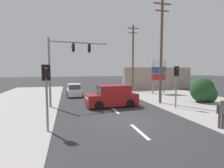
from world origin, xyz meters
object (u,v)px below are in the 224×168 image
Objects in this scene: utility_pole_background_right at (133,57)px; pedestrian_at_kerb at (222,112)px; suv_kerbside_parked at (112,97)px; shopping_plaza_sign at (159,72)px; hatchback_receding_far at (74,90)px; traffic_signal_mast at (65,60)px; pedestal_signal_left_kerb at (46,86)px; utility_pole_midground_right at (161,50)px; pedestal_signal_right_kerb at (176,80)px.

utility_pole_background_right is 17.32m from pedestrian_at_kerb.
shopping_plaza_sign is at bearing 38.35° from suv_kerbside_parked.
shopping_plaza_sign is at bearing -2.61° from hatchback_receding_far.
traffic_signal_mast reaches higher than pedestal_signal_left_kerb.
suv_kerbside_parked is (-4.91, -0.29, -4.30)m from utility_pole_midground_right.
traffic_signal_mast is 1.64× the size of hatchback_receding_far.
utility_pole_midground_right reaches higher than traffic_signal_mast.
suv_kerbside_parked is 8.43m from pedestrian_at_kerb.
pedestal_signal_right_kerb is 2.18× the size of pedestrian_at_kerb.
suv_kerbside_parked is at bearing -176.64° from utility_pole_midground_right.
pedestal_signal_left_kerb is at bearing -97.72° from traffic_signal_mast.
utility_pole_background_right is at bearing 16.73° from hatchback_receding_far.
traffic_signal_mast is at bearing -156.65° from shopping_plaza_sign.
suv_kerbside_parked is (-5.62, -9.59, -4.22)m from utility_pole_background_right.
pedestal_signal_left_kerb is (-0.87, -6.42, -1.73)m from traffic_signal_mast.
traffic_signal_mast reaches higher than suv_kerbside_parked.
utility_pole_midground_right is 1.65× the size of traffic_signal_mast.
hatchback_receding_far is (-7.98, 6.69, -4.48)m from utility_pole_midground_right.
traffic_signal_mast is 3.68× the size of pedestrian_at_kerb.
pedestal_signal_right_kerb reaches higher than suv_kerbside_parked.
pedestal_signal_right_kerb is (9.16, -3.12, -1.73)m from traffic_signal_mast.
utility_pole_midground_right is 11.33m from hatchback_receding_far.
utility_pole_background_right is 12.84m from traffic_signal_mast.
traffic_signal_mast is 6.80m from hatchback_receding_far.
utility_pole_midground_right is 3.55m from pedestal_signal_right_kerb.
utility_pole_midground_right reaches higher than hatchback_receding_far.
pedestal_signal_right_kerb is at bearing -109.97° from shopping_plaza_sign.
utility_pole_midground_right is 6.06× the size of pedestrian_at_kerb.
utility_pole_background_right is at bearing 59.61° from suv_kerbside_parked.
utility_pole_midground_right is at bearing -94.38° from utility_pole_background_right.
suv_kerbside_parked reaches higher than hatchback_receding_far.
suv_kerbside_parked is at bearing -66.27° from hatchback_receding_far.
suv_kerbside_parked is at bearing -120.39° from utility_pole_background_right.
shopping_plaza_sign is at bearing 23.35° from traffic_signal_mast.
suv_kerbside_parked reaches higher than pedestrian_at_kerb.
utility_pole_background_right is (0.71, 9.30, -0.08)m from utility_pole_midground_right.
utility_pole_midground_right is at bearing -117.83° from shopping_plaza_sign.
pedestal_signal_right_kerb and pedestal_signal_left_kerb have the same top height.
pedestrian_at_kerb is (-1.20, -16.77, -4.18)m from utility_pole_background_right.
utility_pole_background_right is 5.97× the size of pedestrian_at_kerb.
shopping_plaza_sign is (13.09, 11.69, 0.57)m from pedestal_signal_left_kerb.
utility_pole_midground_right is 11.60m from pedestal_signal_left_kerb.
shopping_plaza_sign is (3.26, 6.18, -2.20)m from utility_pole_midground_right.
traffic_signal_mast is 5.33m from suv_kerbside_parked.
utility_pole_midground_right is 6.53m from suv_kerbside_parked.
shopping_plaza_sign reaches higher than pedestal_signal_right_kerb.
pedestal_signal_right_kerb is at bearing 82.47° from pedestrian_at_kerb.
suv_kerbside_parked is (4.04, -1.19, -3.26)m from traffic_signal_mast.
utility_pole_midground_right reaches higher than pedestal_signal_left_kerb.
pedestal_signal_left_kerb is (-10.04, -3.30, 0.00)m from pedestal_signal_right_kerb.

